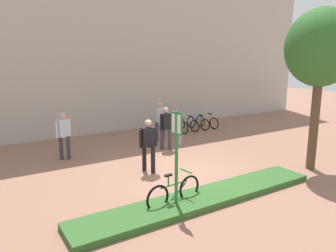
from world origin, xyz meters
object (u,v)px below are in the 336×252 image
Objects in this scene: person_shirt_blue at (64,133)px; bike_at_sign at (174,192)px; bollard_steel at (180,134)px; person_suited_navy at (148,142)px; person_suited_dark at (166,126)px; person_shirt_white at (160,119)px; tree_sidewalk at (321,49)px; parking_sign_post at (176,147)px; bike_rack_cluster at (193,123)px.

bike_at_sign is at bearing -76.43° from person_shirt_blue.
person_suited_navy is (-2.75, -2.24, 0.53)m from bollard_steel.
bike_at_sign is 5.79m from bollard_steel.
bollard_steel is at bearing 39.23° from person_suited_navy.
bike_at_sign is 0.97× the size of person_suited_dark.
person_suited_dark is at bearing -112.01° from person_shirt_white.
bike_at_sign is 0.97× the size of person_suited_navy.
tree_sidewalk reaches higher than bike_at_sign.
parking_sign_post is 0.90× the size of bike_rack_cluster.
tree_sidewalk is 6.10m from person_suited_navy.
person_shirt_blue is at bearing 124.05° from person_suited_navy.
person_suited_dark reaches higher than bollard_steel.
person_shirt_blue reaches higher than bike_at_sign.
person_suited_navy reaches higher than bike_rack_cluster.
person_shirt_blue is 4.39m from person_shirt_white.
tree_sidewalk is at bearing -69.32° from person_shirt_white.
tree_sidewalk reaches higher than person_suited_dark.
person_suited_navy is at bearing 75.49° from bike_at_sign.
parking_sign_post reaches higher than bike_at_sign.
person_shirt_blue is at bearing 172.93° from bollard_steel.
person_shirt_blue and person_shirt_white have the same top height.
person_shirt_white reaches higher than bike_rack_cluster.
parking_sign_post reaches higher than person_shirt_white.
person_suited_navy is 1.00× the size of person_shirt_white.
bike_at_sign is 6.63m from person_shirt_white.
tree_sidewalk is 5.89m from parking_sign_post.
bike_at_sign is 2.61m from person_suited_navy.
person_suited_dark is 1.55m from person_shirt_white.
parking_sign_post is 6.11m from bollard_steel.
person_shirt_blue reaches higher than bollard_steel.
parking_sign_post reaches higher than person_shirt_blue.
person_shirt_blue is (-1.20, 5.48, -0.59)m from parking_sign_post.
bike_rack_cluster is 1.54× the size of person_shirt_blue.
bollard_steel is at bearing -137.14° from bike_rack_cluster.
person_shirt_white is at bearing 62.13° from bike_at_sign.
person_suited_dark is (3.78, -0.88, 0.00)m from person_shirt_blue.
person_suited_dark and person_shirt_white have the same top height.
person_shirt_blue is (-4.66, 0.58, 0.53)m from bollard_steel.
person_suited_navy is (-4.70, 2.59, -2.89)m from tree_sidewalk.
bollard_steel is (3.46, 4.91, -1.12)m from parking_sign_post.
parking_sign_post is 6.84m from person_shirt_white.
parking_sign_post is at bearing -125.21° from bollard_steel.
tree_sidewalk is at bearing 0.76° from parking_sign_post.
tree_sidewalk is at bearing -92.27° from bike_rack_cluster.
person_shirt_white is at bearing 104.78° from bollard_steel.
person_suited_dark is 1.00× the size of person_shirt_white.
person_shirt_white is (-2.53, -0.93, 0.64)m from bike_rack_cluster.
bollard_steel is at bearing -7.07° from person_shirt_blue.
person_suited_dark is at bearing -13.17° from person_shirt_blue.
person_suited_dark is at bearing 122.06° from tree_sidewalk.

